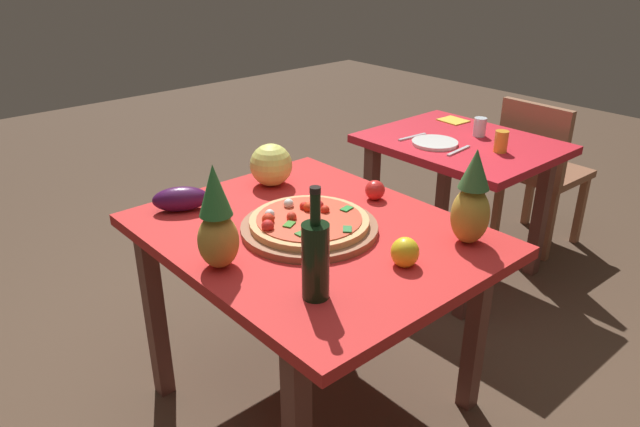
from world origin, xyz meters
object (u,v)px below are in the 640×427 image
bell_pepper (405,252)px  wine_bottle (315,258)px  pineapple_right (217,223)px  knife_utensil (459,151)px  tomato_at_corner (375,190)px  dining_chair (539,166)px  tomato_beside_pepper (220,219)px  pizza_board (309,228)px  pizza (307,220)px  eggplant (181,199)px  display_table (313,253)px  drinking_glass_juice (501,141)px  napkin_folded (453,120)px  background_table (460,164)px  drinking_glass_water (480,127)px  pineapple_left (472,202)px  melon (271,165)px  dinner_plate (435,143)px  fork_utensil (412,137)px

bell_pepper → wine_bottle: bearing=-98.1°
pineapple_right → knife_utensil: 1.43m
pineapple_right → tomato_at_corner: size_ratio=4.34×
dining_chair → tomato_beside_pepper: size_ratio=11.04×
dining_chair → pizza_board: 1.81m
pizza → eggplant: (-0.43, -0.24, 0.01)m
display_table → pizza_board: 0.10m
display_table → pizza_board: bearing=-98.9°
display_table → wine_bottle: (0.32, -0.26, 0.21)m
eggplant → drinking_glass_juice: size_ratio=2.00×
bell_pepper → napkin_folded: bearing=122.0°
display_table → pizza_board: (-0.00, -0.01, 0.10)m
pineapple_right → drinking_glass_juice: size_ratio=3.27×
background_table → drinking_glass_water: 0.21m
pineapple_left → bell_pepper: pineapple_left is taller
background_table → pizza: bearing=-78.1°
pineapple_left → knife_utensil: bearing=128.4°
wine_bottle → eggplant: wine_bottle is taller
wine_bottle → pineapple_right: same height
pineapple_left → knife_utensil: size_ratio=1.77×
pineapple_right → tomato_beside_pepper: bearing=147.4°
tomato_beside_pepper → pizza: bearing=46.4°
drinking_glass_juice → display_table: bearing=-88.0°
pineapple_right → knife_utensil: bearing=97.0°
drinking_glass_water → melon: bearing=-98.1°
dinner_plate → napkin_folded: dinner_plate is taller
dining_chair → pineapple_right: size_ratio=2.60×
display_table → fork_utensil: 1.14m
melon → pizza: bearing=-21.4°
background_table → dinner_plate: size_ratio=3.99×
tomato_beside_pepper → background_table: bearing=92.1°
background_table → eggplant: (-0.17, -1.45, 0.17)m
background_table → tomato_beside_pepper: tomato_beside_pepper is taller
tomato_at_corner → tomato_beside_pepper: (-0.17, -0.58, 0.00)m
pizza_board → drinking_glass_juice: 1.20m
eggplant → napkin_folded: size_ratio=1.43×
eggplant → napkin_folded: bearing=92.1°
display_table → wine_bottle: wine_bottle is taller
eggplant → napkin_folded: eggplant is taller
pineapple_left → drinking_glass_juice: 0.97m
dinner_plate → knife_utensil: 0.14m
display_table → pineapple_left: bearing=39.0°
background_table → drinking_glass_juice: drinking_glass_juice is taller
melon → bell_pepper: size_ratio=1.78×
display_table → dinner_plate: 1.09m
melon → eggplant: 0.40m
dining_chair → tomato_beside_pepper: 2.03m
melon → tomato_at_corner: size_ratio=2.24×
bell_pepper → drinking_glass_water: drinking_glass_water is taller
display_table → bell_pepper: bell_pepper is taller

